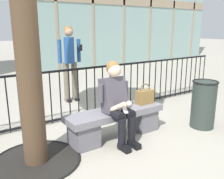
{
  "coord_description": "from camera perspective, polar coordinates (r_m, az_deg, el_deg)",
  "views": [
    {
      "loc": [
        -2.07,
        -2.95,
        1.69
      ],
      "look_at": [
        0.0,
        0.1,
        0.75
      ],
      "focal_mm": 39.53,
      "sensor_mm": 36.0,
      "label": 1
    }
  ],
  "objects": [
    {
      "name": "trash_can",
      "position": [
        4.48,
        20.4,
        -3.11
      ],
      "size": [
        0.43,
        0.43,
        0.82
      ],
      "color": "#2D3833",
      "rests_on": "ground"
    },
    {
      "name": "ground_plane",
      "position": [
        3.98,
        0.82,
        -10.83
      ],
      "size": [
        60.0,
        60.0,
        0.0
      ],
      "primitive_type": "plane",
      "color": "#A8A091"
    },
    {
      "name": "handbag_on_bench",
      "position": [
        4.11,
        7.58,
        -1.58
      ],
      "size": [
        0.29,
        0.15,
        0.34
      ],
      "color": "olive",
      "rests_on": "stone_bench"
    },
    {
      "name": "seated_person_with_phone",
      "position": [
        3.61,
        1.12,
        -2.43
      ],
      "size": [
        0.52,
        0.66,
        1.21
      ],
      "color": "black",
      "rests_on": "ground"
    },
    {
      "name": "bystander_at_railing",
      "position": [
        5.71,
        -9.76,
        7.18
      ],
      "size": [
        0.55,
        0.44,
        1.71
      ],
      "color": "#6B6051",
      "rests_on": "ground"
    },
    {
      "name": "plaza_railing",
      "position": [
        4.7,
        -6.82,
        -0.63
      ],
      "size": [
        7.36,
        0.04,
        0.96
      ],
      "color": "black",
      "rests_on": "ground"
    },
    {
      "name": "stone_bench",
      "position": [
        3.87,
        0.84,
        -7.19
      ],
      "size": [
        1.6,
        0.44,
        0.45
      ],
      "color": "slate",
      "rests_on": "ground"
    }
  ]
}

